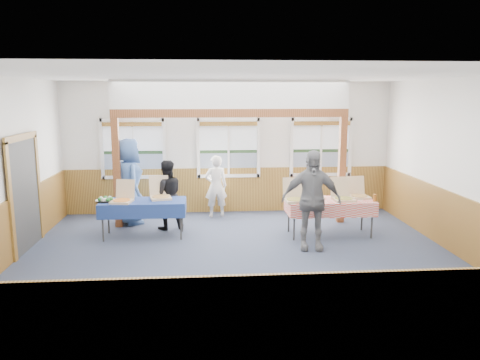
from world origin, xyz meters
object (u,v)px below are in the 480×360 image
Objects in this scene: woman_white at (216,186)px; woman_black at (166,195)px; table_left at (143,203)px; person_grey at (311,200)px; man_blue at (129,181)px; table_right at (330,202)px.

woman_white is 0.98× the size of woman_black.
woman_white is at bearing 26.78° from table_left.
woman_white reaches higher than table_left.
woman_black is at bearing 156.93° from person_grey.
man_blue reaches higher than woman_black.
woman_white is 1.45m from woman_black.
woman_white is 2.03m from man_blue.
man_blue is (-0.87, 0.49, 0.22)m from woman_black.
table_right is at bearing -20.62° from table_left.
table_left is 0.70m from woman_black.
table_right is 1.05m from person_grey.
woman_white is at bearing 130.46° from person_grey.
woman_black is at bearing 162.27° from table_right.
table_right is 2.86m from woman_white.
man_blue is (-4.26, 1.24, 0.27)m from table_right.
table_left is 1.26× the size of woman_white.
person_grey is at bearing -130.66° from table_right.
woman_black reaches higher than table_left.
man_blue is at bearing 95.25° from table_left.
woman_white is at bearing -101.37° from man_blue.
woman_white reaches higher than table_right.
table_right is 4.45m from man_blue.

